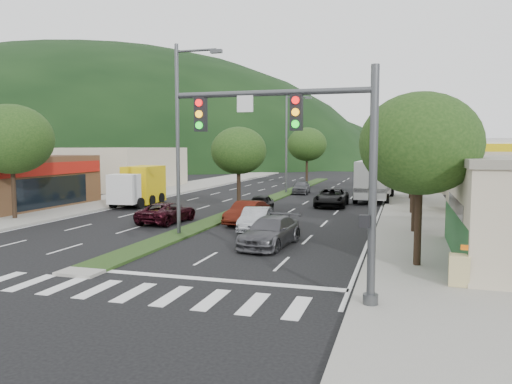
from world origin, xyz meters
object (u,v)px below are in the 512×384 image
(tree_r_a, at_px, (420,144))
(car_queue_d, at_px, (332,197))
(traffic_signal, at_px, (318,149))
(tree_l_a, at_px, (11,139))
(tree_r_c, at_px, (414,146))
(suv_maroon, at_px, (167,212))
(box_truck, at_px, (140,187))
(streetlight_near, at_px, (181,130))
(sedan_silver, at_px, (256,219))
(streetlight_mid, at_px, (288,138))
(car_queue_f, at_px, (373,184))
(tree_r_e, at_px, (411,145))
(tree_r_b, at_px, (416,141))
(tree_r_d, at_px, (412,141))
(tree_med_near, at_px, (239,151))
(car_queue_e, at_px, (301,187))
(tree_med_far, at_px, (307,144))
(car_queue_a, at_px, (260,204))
(motorhome, at_px, (375,179))
(car_queue_b, at_px, (270,232))
(a_frame_sign, at_px, (459,268))
(car_queue_c, at_px, (247,213))

(tree_r_a, distance_m, car_queue_d, 20.62)
(traffic_signal, distance_m, tree_l_a, 24.43)
(tree_r_c, relative_size, suv_maroon, 1.40)
(tree_l_a, xyz_separation_m, box_truck, (3.50, 9.74, -3.70))
(streetlight_near, height_order, sedan_silver, streetlight_near)
(streetlight_mid, height_order, car_queue_f, streetlight_mid)
(tree_r_c, distance_m, box_truck, 21.25)
(suv_maroon, bearing_deg, tree_r_a, 155.95)
(tree_r_a, xyz_separation_m, tree_r_e, (0.00, 36.00, 0.07))
(traffic_signal, bearing_deg, tree_r_b, 77.63)
(suv_maroon, distance_m, box_truck, 10.18)
(traffic_signal, xyz_separation_m, box_truck, (-18.03, 21.28, -3.17))
(tree_r_d, xyz_separation_m, car_queue_d, (-6.04, -6.71, -4.46))
(tree_r_c, distance_m, tree_med_near, 12.17)
(tree_r_b, xyz_separation_m, car_queue_d, (-6.04, 11.29, -4.32))
(streetlight_near, xyz_separation_m, box_truck, (-9.21, 11.74, -4.10))
(tree_r_b, height_order, tree_r_d, tree_r_d)
(suv_maroon, bearing_deg, tree_r_e, -113.31)
(tree_r_b, height_order, car_queue_e, tree_r_b)
(tree_r_a, xyz_separation_m, tree_med_far, (-12.00, 40.00, 0.19))
(car_queue_a, height_order, motorhome, motorhome)
(tree_med_far, distance_m, tree_l_a, 36.23)
(car_queue_b, bearing_deg, tree_r_c, 69.61)
(a_frame_sign, bearing_deg, streetlight_near, 155.76)
(tree_r_a, relative_size, car_queue_f, 1.29)
(traffic_signal, distance_m, tree_r_b, 13.87)
(car_queue_c, bearing_deg, traffic_signal, -59.68)
(tree_r_c, bearing_deg, traffic_signal, -97.85)
(tree_r_a, bearing_deg, tree_med_far, 106.70)
(car_queue_a, height_order, car_queue_f, car_queue_f)
(tree_r_d, relative_size, car_queue_a, 1.98)
(tree_r_b, xyz_separation_m, car_queue_b, (-6.59, -5.39, -4.35))
(car_queue_d, distance_m, box_truck, 15.40)
(suv_maroon, bearing_deg, tree_r_d, -124.71)
(tree_r_c, relative_size, car_queue_c, 1.54)
(tree_r_c, xyz_separation_m, tree_r_e, (0.00, 20.00, 0.14))
(tree_r_b, bearing_deg, car_queue_a, 149.09)
(tree_r_e, relative_size, sedan_silver, 1.67)
(tree_r_e, distance_m, a_frame_sign, 39.04)
(car_queue_d, bearing_deg, tree_r_b, -63.58)
(traffic_signal, xyz_separation_m, car_queue_a, (-7.53, 19.83, -4.03))
(car_queue_c, bearing_deg, suv_maroon, -163.13)
(streetlight_near, xyz_separation_m, sedan_silver, (3.36, 2.45, -4.92))
(motorhome, bearing_deg, tree_med_far, 122.82)
(tree_l_a, height_order, motorhome, tree_l_a)
(tree_r_c, bearing_deg, tree_r_d, 90.00)
(car_queue_f, relative_size, a_frame_sign, 3.59)
(tree_med_near, relative_size, box_truck, 0.92)
(tree_r_b, bearing_deg, tree_l_a, -175.33)
(tree_r_d, height_order, suv_maroon, tree_r_d)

